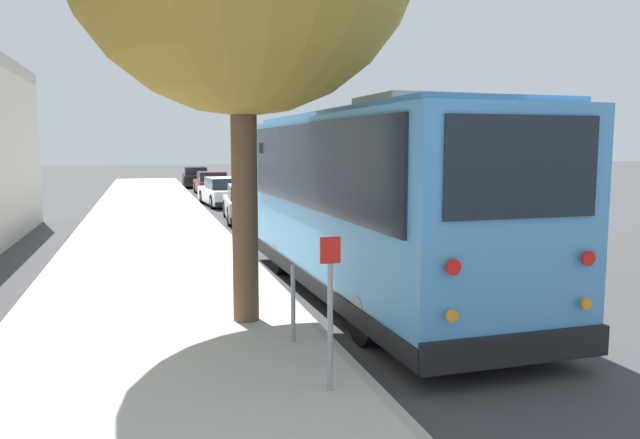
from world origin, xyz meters
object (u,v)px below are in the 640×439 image
shuttle_bus (373,195)px  sign_post_far (293,304)px  parked_sedan_silver (249,204)px  sign_post_near (330,312)px  parked_sedan_white (224,193)px  parked_sedan_black (196,178)px  parked_sedan_maroon (212,184)px

shuttle_bus → sign_post_far: shuttle_bus is taller
parked_sedan_silver → sign_post_near: 16.55m
shuttle_bus → parked_sedan_white: 18.31m
parked_sedan_white → parked_sedan_black: bearing=-3.5°
shuttle_bus → parked_sedan_black: 32.01m
parked_sedan_silver → parked_sedan_black: size_ratio=0.99×
parked_sedan_black → sign_post_far: (-34.55, 1.45, 0.06)m
parked_sedan_white → parked_sedan_black: (13.72, 0.19, 0.01)m
parked_sedan_white → parked_sedan_maroon: (7.10, -0.18, -0.02)m
parked_sedan_white → parked_sedan_silver: bearing=177.4°
parked_sedan_maroon → sign_post_near: 29.71m
parked_sedan_maroon → sign_post_far: (-27.94, 1.82, 0.09)m
parked_sedan_silver → sign_post_near: bearing=177.9°
sign_post_near → sign_post_far: sign_post_near is taller
shuttle_bus → parked_sedan_maroon: 25.39m
parked_sedan_silver → parked_sedan_black: (19.82, 0.37, -0.01)m
parked_sedan_white → parked_sedan_black: 13.72m
parked_sedan_maroon → parked_sedan_black: parked_sedan_black is taller
parked_sedan_silver → sign_post_far: 14.85m
shuttle_bus → parked_sedan_silver: (12.16, 0.25, -1.26)m
sign_post_near → parked_sedan_silver: bearing=-6.3°
sign_post_near → parked_sedan_black: bearing=-2.3°
parked_sedan_black → shuttle_bus: bearing=-176.8°
parked_sedan_maroon → parked_sedan_black: bearing=2.6°
sign_post_near → sign_post_far: 1.74m
parked_sedan_white → sign_post_near: bearing=171.5°
parked_sedan_white → parked_sedan_black: size_ratio=1.02×
parked_sedan_white → sign_post_far: (-20.84, 1.64, 0.07)m
parked_sedan_silver → sign_post_near: size_ratio=2.74×
shuttle_bus → sign_post_near: (-4.29, 2.08, -0.87)m
shuttle_bus → parked_sedan_black: size_ratio=1.97×
sign_post_near → shuttle_bus: bearing=-25.8°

